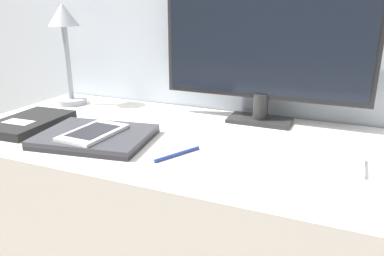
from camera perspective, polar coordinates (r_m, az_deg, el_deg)
name	(u,v)px	position (r m, az deg, el deg)	size (l,w,h in m)	color
desk	(210,253)	(1.21, 2.74, -18.49)	(1.52, 0.62, 0.73)	silver
monitor	(265,38)	(1.17, 11.05, 13.34)	(0.64, 0.11, 0.48)	#262626
keyboard	(302,158)	(0.94, 16.44, -4.38)	(0.28, 0.11, 0.01)	silver
laptop	(96,137)	(1.06, -14.49, -1.28)	(0.32, 0.27, 0.02)	#232328
ereader	(93,132)	(1.05, -14.82, -0.64)	(0.12, 0.19, 0.01)	white
desk_lamp	(65,37)	(1.46, -18.78, 13.03)	(0.11, 0.11, 0.36)	#999EA8
notebook	(29,123)	(1.25, -23.59, 0.74)	(0.17, 0.26, 0.03)	black
pen	(177,154)	(0.93, -2.25, -3.99)	(0.07, 0.13, 0.01)	navy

